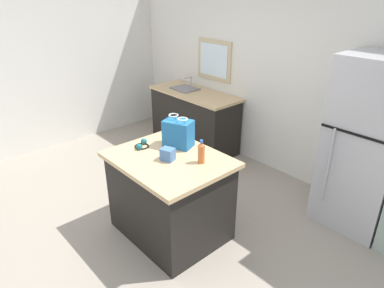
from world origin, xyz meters
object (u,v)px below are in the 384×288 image
at_px(shopping_bag, 178,133).
at_px(refrigerator, 366,146).
at_px(ear_defenders, 142,145).
at_px(small_box, 168,154).
at_px(bottle, 201,153).
at_px(kitchen_island, 170,196).

bearing_deg(shopping_bag, refrigerator, 46.12).
distance_m(refrigerator, ear_defenders, 2.29).
relative_size(small_box, ear_defenders, 0.58).
distance_m(shopping_bag, bottle, 0.43).
xyz_separation_m(kitchen_island, small_box, (0.03, -0.04, 0.50)).
bearing_deg(ear_defenders, refrigerator, 46.98).
relative_size(refrigerator, shopping_bag, 5.46).
distance_m(refrigerator, bottle, 1.71).
bearing_deg(refrigerator, small_box, -124.88).
bearing_deg(shopping_bag, kitchen_island, -59.64).
bearing_deg(refrigerator, ear_defenders, -133.02).
distance_m(kitchen_island, shopping_bag, 0.64).
height_order(kitchen_island, ear_defenders, ear_defenders).
height_order(small_box, ear_defenders, small_box).
height_order(kitchen_island, bottle, bottle).
xyz_separation_m(shopping_bag, bottle, (0.42, -0.08, -0.04)).
bearing_deg(shopping_bag, bottle, -10.22).
height_order(kitchen_island, refrigerator, refrigerator).
xyz_separation_m(small_box, bottle, (0.25, 0.20, 0.04)).
bearing_deg(bottle, small_box, -141.37).
height_order(shopping_bag, bottle, shopping_bag).
height_order(bottle, ear_defenders, bottle).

